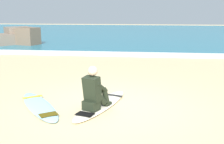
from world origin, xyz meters
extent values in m
plane|color=#CCB584|center=(0.00, 0.00, 0.00)|extent=(80.00, 80.00, 0.00)
cube|color=teal|center=(0.00, 21.38, 0.05)|extent=(80.00, 28.00, 0.10)
cube|color=white|center=(0.00, 7.68, 0.06)|extent=(80.00, 0.90, 0.11)
ellipsoid|color=#EFE5C6|center=(-0.20, 0.03, 0.04)|extent=(1.20, 2.48, 0.07)
cube|color=black|center=(0.00, 0.68, 0.07)|extent=(0.49, 0.23, 0.01)
cube|color=black|center=(-0.42, -0.71, 0.07)|extent=(0.42, 0.34, 0.01)
cube|color=black|center=(-0.34, -0.44, 0.18)|extent=(0.40, 0.37, 0.20)
cylinder|color=black|center=(-0.35, -0.23, 0.33)|extent=(0.31, 0.43, 0.43)
cylinder|color=black|center=(-0.28, -0.04, 0.30)|extent=(0.22, 0.29, 0.42)
cube|color=black|center=(-0.25, 0.02, 0.10)|extent=(0.18, 0.24, 0.05)
cylinder|color=black|center=(-0.17, -0.32, 0.33)|extent=(0.31, 0.43, 0.43)
cylinder|color=black|center=(-0.07, -0.14, 0.30)|extent=(0.22, 0.29, 0.42)
cube|color=black|center=(-0.04, -0.08, 0.10)|extent=(0.18, 0.24, 0.05)
cube|color=black|center=(-0.32, -0.41, 0.53)|extent=(0.43, 0.41, 0.57)
sphere|color=beige|center=(-0.31, -0.38, 0.92)|extent=(0.21, 0.21, 0.21)
cylinder|color=black|center=(-0.39, -0.21, 0.55)|extent=(0.25, 0.40, 0.31)
cylinder|color=black|center=(-0.13, -0.33, 0.55)|extent=(0.25, 0.40, 0.31)
ellipsoid|color=#9ED1E5|center=(-1.59, -0.23, 0.04)|extent=(1.77, 2.17, 0.07)
cube|color=gold|center=(-1.97, 0.30, 0.07)|extent=(0.45, 0.36, 0.01)
cube|color=#4C400C|center=(-1.16, -0.82, 0.07)|extent=(0.44, 0.41, 0.01)
cube|color=#756656|center=(-7.92, 10.50, 0.37)|extent=(2.08, 2.08, 0.75)
cube|color=#756656|center=(-7.45, 11.34, 0.57)|extent=(2.08, 2.07, 1.13)
cube|color=brown|center=(-6.49, 10.58, 0.57)|extent=(1.47, 1.33, 1.15)
camera|label=1|loc=(0.81, -6.12, 2.16)|focal=45.31mm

